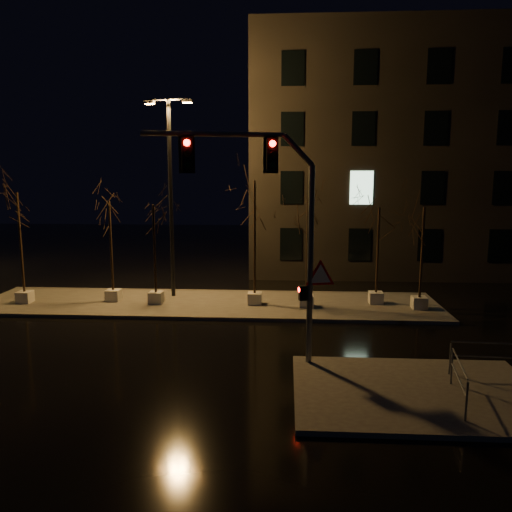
{
  "coord_description": "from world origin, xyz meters",
  "views": [
    {
      "loc": [
        3.74,
        -17.2,
        6.22
      ],
      "look_at": [
        2.44,
        3.78,
        2.8
      ],
      "focal_mm": 35.0,
      "sensor_mm": 36.0,
      "label": 1
    }
  ],
  "objects": [
    {
      "name": "sidewalk_corner",
      "position": [
        7.5,
        -3.5,
        0.07
      ],
      "size": [
        7.0,
        5.0,
        0.15
      ],
      "primitive_type": "cube",
      "color": "#484540",
      "rests_on": "ground"
    },
    {
      "name": "tree_1",
      "position": [
        -4.68,
        6.02,
        3.93
      ],
      "size": [
        1.8,
        1.8,
        4.98
      ],
      "color": "beige",
      "rests_on": "median"
    },
    {
      "name": "building",
      "position": [
        14.0,
        18.0,
        7.5
      ],
      "size": [
        25.0,
        12.0,
        15.0
      ],
      "primitive_type": "cube",
      "color": "black",
      "rests_on": "ground"
    },
    {
      "name": "ground",
      "position": [
        0.0,
        0.0,
        0.0
      ],
      "size": [
        90.0,
        90.0,
        0.0
      ],
      "primitive_type": "plane",
      "color": "black",
      "rests_on": "ground"
    },
    {
      "name": "tree_6",
      "position": [
        9.85,
        5.48,
        3.78
      ],
      "size": [
        1.8,
        1.8,
        4.78
      ],
      "color": "beige",
      "rests_on": "median"
    },
    {
      "name": "traffic_signal_mast",
      "position": [
        3.34,
        -1.78,
        4.97
      ],
      "size": [
        5.88,
        1.44,
        7.34
      ],
      "rotation": [
        0.0,
        0.0,
        0.24
      ],
      "color": "slate",
      "rests_on": "sidewalk_corner"
    },
    {
      "name": "median",
      "position": [
        0.0,
        6.0,
        0.07
      ],
      "size": [
        22.0,
        5.0,
        0.15
      ],
      "primitive_type": "cube",
      "color": "#484540",
      "rests_on": "ground"
    },
    {
      "name": "streetlight_main",
      "position": [
        -1.99,
        7.22,
        5.74
      ],
      "size": [
        2.42,
        0.64,
        9.69
      ],
      "rotation": [
        0.0,
        0.0,
        -0.15
      ],
      "color": "black",
      "rests_on": "median"
    },
    {
      "name": "tree_3",
      "position": [
        2.25,
        5.8,
        4.68
      ],
      "size": [
        1.8,
        1.8,
        5.97
      ],
      "color": "beige",
      "rests_on": "median"
    },
    {
      "name": "guard_rail_a",
      "position": [
        10.0,
        -2.33,
        0.85
      ],
      "size": [
        2.48,
        0.19,
        1.07
      ],
      "rotation": [
        0.0,
        0.0,
        -0.06
      ],
      "color": "slate",
      "rests_on": "sidewalk_corner"
    },
    {
      "name": "tree_0",
      "position": [
        -8.82,
        5.41,
        4.25
      ],
      "size": [
        1.8,
        1.8,
        5.41
      ],
      "color": "beige",
      "rests_on": "median"
    },
    {
      "name": "guard_rail_b",
      "position": [
        8.42,
        -4.14,
        0.87
      ],
      "size": [
        0.42,
        2.32,
        1.11
      ],
      "rotation": [
        0.0,
        0.0,
        1.41
      ],
      "color": "slate",
      "rests_on": "sidewalk_corner"
    },
    {
      "name": "tree_4",
      "position": [
        4.69,
        5.5,
        4.01
      ],
      "size": [
        1.8,
        1.8,
        5.09
      ],
      "color": "beige",
      "rests_on": "median"
    },
    {
      "name": "tree_5",
      "position": [
        8.03,
        6.32,
        3.71
      ],
      "size": [
        1.8,
        1.8,
        4.69
      ],
      "color": "beige",
      "rests_on": "median"
    },
    {
      "name": "tree_2",
      "position": [
        -2.48,
        5.69,
        3.82
      ],
      "size": [
        1.8,
        1.8,
        4.83
      ],
      "color": "beige",
      "rests_on": "median"
    }
  ]
}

